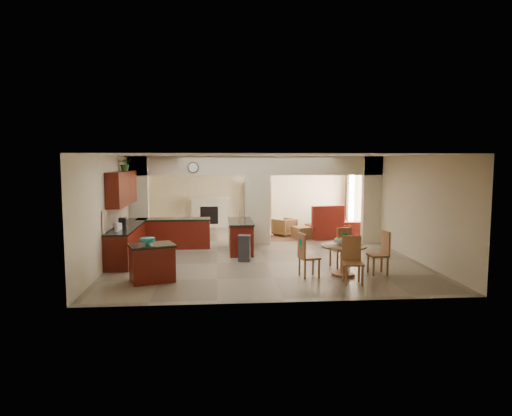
{
  "coord_description": "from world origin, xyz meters",
  "views": [
    {
      "loc": [
        -1.24,
        -13.3,
        2.67
      ],
      "look_at": [
        -0.11,
        0.3,
        1.24
      ],
      "focal_mm": 32.0,
      "sensor_mm": 36.0,
      "label": 1
    }
  ],
  "objects": [
    {
      "name": "teal_bowl",
      "position": [
        -2.79,
        -3.29,
        0.9
      ],
      "size": [
        0.32,
        0.32,
        0.15
      ],
      "primitive_type": "cylinder",
      "color": "#138786",
      "rests_on": "kitchen_island"
    },
    {
      "name": "ceiling_fan",
      "position": [
        1.5,
        3.0,
        2.56
      ],
      "size": [
        1.0,
        1.0,
        0.1
      ],
      "primitive_type": "cylinder",
      "color": "white",
      "rests_on": "ceiling"
    },
    {
      "name": "window_a",
      "position": [
        3.97,
        2.3,
        1.2
      ],
      "size": [
        0.02,
        0.9,
        1.9
      ],
      "primitive_type": "cube",
      "color": "white",
      "rests_on": "wall_right"
    },
    {
      "name": "chair_north",
      "position": [
        1.81,
        -2.36,
        0.55
      ],
      "size": [
        0.52,
        0.52,
        1.02
      ],
      "rotation": [
        0.0,
        0.0,
        3.44
      ],
      "color": "#945D33",
      "rests_on": "floor"
    },
    {
      "name": "fireplace",
      "position": [
        -1.6,
        4.83,
        0.61
      ],
      "size": [
        1.6,
        0.35,
        1.2
      ],
      "color": "beige",
      "rests_on": "floor"
    },
    {
      "name": "chair_west",
      "position": [
        0.74,
        -3.2,
        0.55
      ],
      "size": [
        0.49,
        0.49,
        1.02
      ],
      "rotation": [
        0.0,
        0.0,
        1.76
      ],
      "color": "#945D33",
      "rests_on": "floor"
    },
    {
      "name": "drape_b_right",
      "position": [
        3.93,
        4.6,
        1.2
      ],
      "size": [
        0.1,
        0.28,
        2.3
      ],
      "primitive_type": "cube",
      "color": "#46211C",
      "rests_on": "wall_right"
    },
    {
      "name": "wall_clock",
      "position": [
        -2.0,
        0.85,
        2.45
      ],
      "size": [
        0.34,
        0.03,
        0.34
      ],
      "primitive_type": "cylinder",
      "rotation": [
        1.57,
        0.0,
        0.0
      ],
      "color": "#4C2C19",
      "rests_on": "partition_header"
    },
    {
      "name": "peninsula",
      "position": [
        -0.6,
        -0.11,
        0.46
      ],
      "size": [
        0.7,
        1.85,
        0.91
      ],
      "color": "#3F0A07",
      "rests_on": "floor"
    },
    {
      "name": "partition_left_pier",
      "position": [
        -3.7,
        1.0,
        1.4
      ],
      "size": [
        0.6,
        0.25,
        2.8
      ],
      "primitive_type": "cube",
      "color": "beige",
      "rests_on": "floor"
    },
    {
      "name": "partition_right_pier",
      "position": [
        3.7,
        1.0,
        1.4
      ],
      "size": [
        0.6,
        0.25,
        2.8
      ],
      "primitive_type": "cube",
      "color": "beige",
      "rests_on": "floor"
    },
    {
      "name": "ceiling",
      "position": [
        0.0,
        0.0,
        2.8
      ],
      "size": [
        10.0,
        10.0,
        0.0
      ],
      "primitive_type": "plane",
      "rotation": [
        3.14,
        0.0,
        0.0
      ],
      "color": "white",
      "rests_on": "wall_back"
    },
    {
      "name": "glazed_door",
      "position": [
        3.97,
        3.15,
        1.05
      ],
      "size": [
        0.02,
        0.7,
        2.1
      ],
      "primitive_type": "cube",
      "color": "white",
      "rests_on": "wall_right"
    },
    {
      "name": "window_b",
      "position": [
        3.97,
        4.0,
        1.2
      ],
      "size": [
        0.02,
        0.9,
        1.9
      ],
      "primitive_type": "cube",
      "color": "white",
      "rests_on": "wall_right"
    },
    {
      "name": "shelving_unit",
      "position": [
        0.35,
        4.82,
        0.9
      ],
      "size": [
        1.0,
        0.32,
        1.8
      ],
      "primitive_type": "cube",
      "color": "#945D33",
      "rests_on": "floor"
    },
    {
      "name": "floor",
      "position": [
        0.0,
        0.0,
        0.0
      ],
      "size": [
        10.0,
        10.0,
        0.0
      ],
      "primitive_type": "plane",
      "color": "#7A6E55",
      "rests_on": "ground"
    },
    {
      "name": "sofa",
      "position": [
        3.3,
        3.24,
        0.38
      ],
      "size": [
        2.66,
        1.13,
        0.76
      ],
      "primitive_type": "imported",
      "rotation": [
        0.0,
        0.0,
        1.61
      ],
      "color": "maroon",
      "rests_on": "floor"
    },
    {
      "name": "drape_a_left",
      "position": [
        3.93,
        1.7,
        1.2
      ],
      "size": [
        0.1,
        0.28,
        2.3
      ],
      "primitive_type": "cube",
      "color": "#46211C",
      "rests_on": "wall_right"
    },
    {
      "name": "chair_south",
      "position": [
        1.66,
        -3.77,
        0.55
      ],
      "size": [
        0.46,
        0.46,
        1.02
      ],
      "rotation": [
        0.0,
        0.0,
        -0.09
      ],
      "color": "#945D33",
      "rests_on": "floor"
    },
    {
      "name": "wall_front",
      "position": [
        0.0,
        -5.0,
        1.4
      ],
      "size": [
        8.0,
        0.0,
        8.0
      ],
      "primitive_type": "plane",
      "rotation": [
        -1.57,
        0.0,
        0.0
      ],
      "color": "beige",
      "rests_on": "floor"
    },
    {
      "name": "kitchen_island",
      "position": [
        -2.71,
        -3.27,
        0.42
      ],
      "size": [
        1.13,
        0.96,
        0.83
      ],
      "rotation": [
        0.0,
        0.0,
        0.34
      ],
      "color": "#3F0A07",
      "rests_on": "floor"
    },
    {
      "name": "chair_east",
      "position": [
        2.57,
        -3.06,
        0.55
      ],
      "size": [
        0.44,
        0.44,
        1.02
      ],
      "rotation": [
        0.0,
        0.0,
        4.77
      ],
      "color": "#945D33",
      "rests_on": "floor"
    },
    {
      "name": "wall_right",
      "position": [
        4.0,
        0.0,
        1.4
      ],
      "size": [
        0.0,
        10.0,
        10.0
      ],
      "primitive_type": "plane",
      "rotation": [
        1.57,
        0.0,
        -1.57
      ],
      "color": "beige",
      "rests_on": "floor"
    },
    {
      "name": "fruit_bowl",
      "position": [
        1.58,
        -3.1,
        0.8
      ],
      "size": [
        0.31,
        0.31,
        0.16
      ],
      "primitive_type": "cylinder",
      "color": "#5FBC28",
      "rests_on": "dining_table"
    },
    {
      "name": "armchair",
      "position": [
        1.1,
        2.56,
        0.31
      ],
      "size": [
        0.95,
        0.95,
        0.63
      ],
      "primitive_type": "imported",
      "rotation": [
        0.0,
        0.0,
        3.8
      ],
      "color": "maroon",
      "rests_on": "floor"
    },
    {
      "name": "drape_b_left",
      "position": [
        3.93,
        3.4,
        1.2
      ],
      "size": [
        0.1,
        0.28,
        2.3
      ],
      "primitive_type": "cube",
      "color": "#46211C",
      "rests_on": "wall_right"
    },
    {
      "name": "ottoman",
      "position": [
        1.61,
        1.87,
        0.21
      ],
      "size": [
        0.73,
        0.73,
        0.41
      ],
      "primitive_type": "cube",
      "rotation": [
        0.0,
        0.0,
        0.36
      ],
      "color": "maroon",
      "rests_on": "floor"
    },
    {
      "name": "trash_can",
      "position": [
        -0.56,
        -1.42,
        0.32
      ],
      "size": [
        0.34,
        0.3,
        0.64
      ],
      "primitive_type": "cube",
      "rotation": [
        0.0,
        0.0,
        -0.17
      ],
      "color": "#2F2F31",
      "rests_on": "floor"
    },
    {
      "name": "rug",
      "position": [
        1.2,
        2.1,
        0.01
      ],
      "size": [
        1.6,
        1.3,
        0.01
      ],
      "primitive_type": "cube",
      "color": "brown",
      "rests_on": "floor"
    },
    {
      "name": "dining_table",
      "position": [
        1.65,
        -3.11,
        0.48
      ],
      "size": [
        1.05,
        1.05,
        0.71
      ],
      "color": "#945D33",
      "rests_on": "floor"
    },
    {
      "name": "wall_left",
      "position": [
        -4.0,
        0.0,
        1.4
      ],
      "size": [
        0.0,
        10.0,
        10.0
      ],
      "primitive_type": "plane",
      "rotation": [
        1.57,
        0.0,
        1.57
      ],
      "color": "beige",
      "rests_on": "floor"
    },
    {
      "name": "chaise",
      "position": [
        2.44,
        2.02,
        0.23
      ],
      "size": [
        1.31,
        1.14,
        0.46
      ],
      "primitive_type": "cube",
      "rotation": [
        0.0,
        0.0,
        0.2
      ],
      "color": "maroon",
      "rests_on": "floor"
    },
    {
      "name": "wall_back",
      "position": [
        0.0,
        5.0,
        1.4
      ],
      "size": [
        8.0,
        0.0,
        8.0
      ],
      "primitive_type": "plane",
      "rotation": [
        1.57,
        0.0,
        0.0
      ],
      "color": "beige",
      "rests_on": "floor"
    },
    {
      "name": "partition_center_pier",
      "position": [
        0.0,
        1.0,
        1.1
      ],
      "size": [
        0.8,
        0.25,
        2.2
      ],
      "primitive_type": "cube",
      "color": "beige",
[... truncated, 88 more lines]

